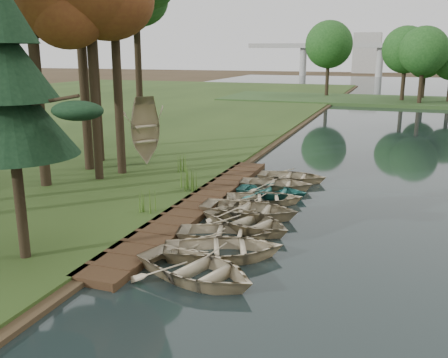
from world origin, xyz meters
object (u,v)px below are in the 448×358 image
(rowboat_0, at_px, (197,266))
(stored_rowboat, at_px, (146,157))
(pine_tree, at_px, (8,86))
(boardwalk, at_px, (198,205))
(rowboat_2, at_px, (225,231))
(rowboat_1, at_px, (224,246))

(rowboat_0, height_order, stored_rowboat, stored_rowboat)
(rowboat_0, distance_m, pine_tree, 7.49)
(boardwalk, distance_m, rowboat_0, 6.97)
(rowboat_0, height_order, pine_tree, pine_tree)
(rowboat_2, bearing_deg, rowboat_0, 171.11)
(rowboat_2, relative_size, pine_tree, 0.40)
(rowboat_1, xyz_separation_m, stored_rowboat, (-8.38, 10.42, 0.25))
(rowboat_2, height_order, stored_rowboat, stored_rowboat)
(boardwalk, height_order, rowboat_1, rowboat_1)
(boardwalk, bearing_deg, stored_rowboat, 134.28)
(rowboat_0, xyz_separation_m, rowboat_1, (0.23, 1.72, -0.01))
(boardwalk, distance_m, pine_tree, 9.49)
(pine_tree, bearing_deg, boardwalk, 68.70)
(rowboat_1, xyz_separation_m, pine_tree, (-5.66, -2.53, 5.11))
(pine_tree, bearing_deg, rowboat_0, 8.44)
(rowboat_2, bearing_deg, stored_rowboat, 27.90)
(rowboat_1, relative_size, rowboat_2, 1.15)
(rowboat_0, bearing_deg, stored_rowboat, 52.08)
(rowboat_0, height_order, rowboat_1, rowboat_0)
(rowboat_0, relative_size, pine_tree, 0.47)
(stored_rowboat, xyz_separation_m, pine_tree, (2.72, -12.95, 4.87))
(stored_rowboat, height_order, pine_tree, pine_tree)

